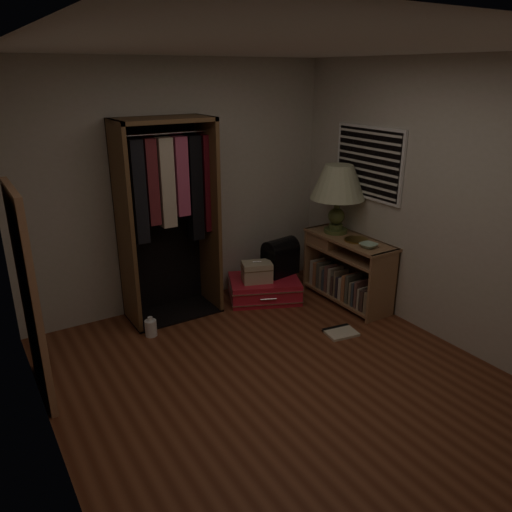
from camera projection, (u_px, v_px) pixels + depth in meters
name	position (u px, v px, depth m)	size (l,w,h in m)	color
ground	(286.00, 387.00, 4.13)	(4.00, 4.00, 0.00)	brown
room_walls	(295.00, 209.00, 3.68)	(3.52, 4.02, 2.60)	beige
console_bookshelf	(345.00, 267.00, 5.60)	(0.42, 1.12, 0.75)	#946A48
open_wardrobe	(171.00, 203.00, 5.02)	(1.01, 0.50, 2.05)	brown
floor_mirror	(29.00, 296.00, 3.79)	(0.06, 0.80, 1.70)	tan
pink_suitcase	(264.00, 289.00, 5.70)	(0.96, 0.85, 0.24)	red
train_case	(257.00, 272.00, 5.56)	(0.39, 0.33, 0.24)	#BBAC8E
black_bag	(280.00, 256.00, 5.74)	(0.42, 0.30, 0.42)	black
table_lamp	(338.00, 184.00, 5.43)	(0.80, 0.80, 0.76)	#445328
brass_tray	(356.00, 240.00, 5.35)	(0.28, 0.28, 0.01)	olive
ceramic_bowl	(368.00, 245.00, 5.13)	(0.18, 0.18, 0.04)	#A5C6AB
white_jug	(151.00, 328.00, 4.91)	(0.12, 0.12, 0.20)	white
floor_book	(340.00, 332.00, 4.98)	(0.33, 0.28, 0.03)	beige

